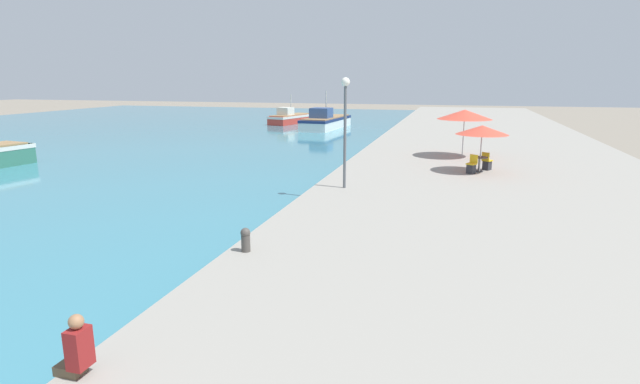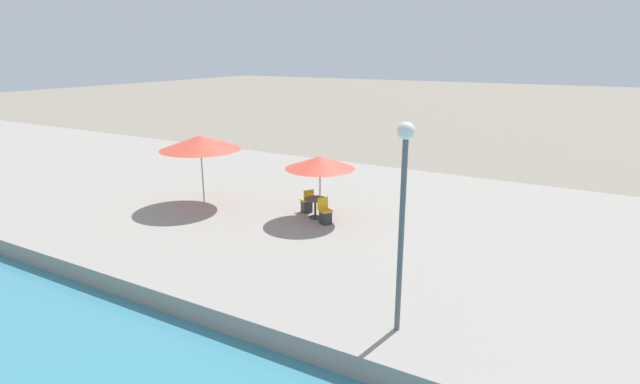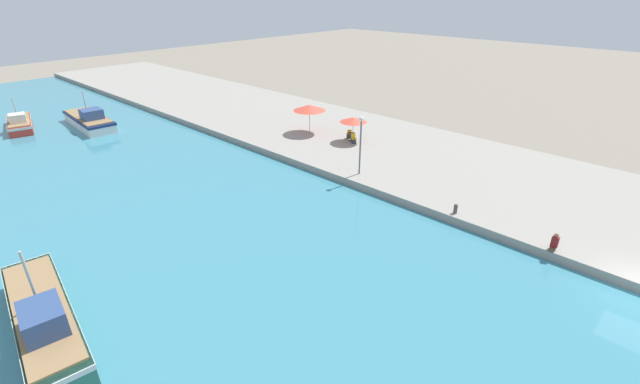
% 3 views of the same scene
% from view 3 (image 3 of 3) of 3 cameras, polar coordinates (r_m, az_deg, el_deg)
% --- Properties ---
extents(quay_promenade, '(16.00, 90.00, 0.59)m').
position_cam_3_polar(quay_promenade, '(49.98, -6.77, 10.02)').
color(quay_promenade, gray).
rests_on(quay_promenade, ground_plane).
extents(fishing_boat_near, '(3.54, 9.59, 4.17)m').
position_cam_3_polar(fishing_boat_near, '(22.71, -32.92, -13.91)').
color(fishing_boat_near, '#33705B').
rests_on(fishing_boat_near, water_basin).
extents(fishing_boat_mid, '(3.46, 9.04, 3.83)m').
position_cam_3_polar(fishing_boat_mid, '(52.58, -28.40, 8.46)').
color(fishing_boat_mid, white).
rests_on(fishing_boat_mid, water_basin).
extents(fishing_boat_far, '(3.68, 6.95, 3.29)m').
position_cam_3_polar(fishing_boat_far, '(55.60, -35.15, 7.53)').
color(fishing_boat_far, red).
rests_on(fishing_boat_far, water_basin).
extents(cafe_umbrella_pink, '(2.50, 2.50, 2.30)m').
position_cam_3_polar(cafe_umbrella_pink, '(39.93, 4.47, 9.59)').
color(cafe_umbrella_pink, '#B7B7B7').
rests_on(cafe_umbrella_pink, quay_promenade).
extents(cafe_umbrella_white, '(3.13, 3.13, 2.76)m').
position_cam_3_polar(cafe_umbrella_white, '(42.33, -1.42, 11.18)').
color(cafe_umbrella_white, '#B7B7B7').
rests_on(cafe_umbrella_white, quay_promenade).
extents(cafe_table, '(0.80, 0.80, 0.74)m').
position_cam_3_polar(cafe_table, '(40.48, 4.17, 7.54)').
color(cafe_table, '#333338').
rests_on(cafe_table, quay_promenade).
extents(cafe_chair_left, '(0.57, 0.58, 0.91)m').
position_cam_3_polar(cafe_chair_left, '(41.20, 3.86, 7.57)').
color(cafe_chair_left, '#2D2D33').
rests_on(cafe_chair_left, quay_promenade).
extents(cafe_chair_right, '(0.56, 0.57, 0.91)m').
position_cam_3_polar(cafe_chair_right, '(39.91, 4.52, 6.94)').
color(cafe_chair_right, '#2D2D33').
rests_on(cafe_chair_right, quay_promenade).
extents(person_at_quay, '(0.56, 0.36, 1.04)m').
position_cam_3_polar(person_at_quay, '(27.04, 28.79, -5.91)').
color(person_at_quay, brown).
rests_on(person_at_quay, quay_promenade).
extents(mooring_bollard, '(0.26, 0.26, 0.65)m').
position_cam_3_polar(mooring_bollard, '(28.77, 17.63, -2.08)').
color(mooring_bollard, '#4C4742').
rests_on(mooring_bollard, quay_promenade).
extents(lamppost, '(0.36, 0.36, 4.56)m').
position_cam_3_polar(lamppost, '(32.33, 5.45, 7.47)').
color(lamppost, '#565B60').
rests_on(lamppost, quay_promenade).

